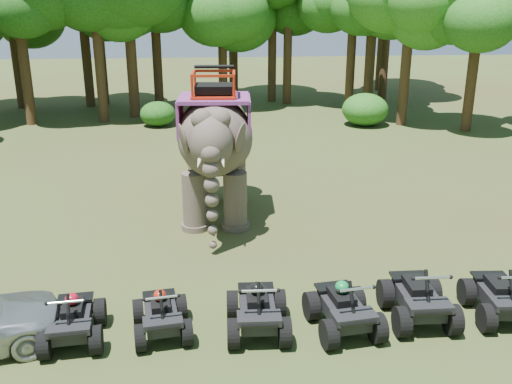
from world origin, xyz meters
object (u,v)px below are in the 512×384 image
Objects in this scene: elephant at (215,145)px; atv_5 at (501,290)px; atv_1 at (161,309)px; atv_3 at (344,302)px; atv_2 at (258,304)px; atv_0 at (72,314)px; atv_4 at (419,291)px.

elephant is 9.18m from atv_5.
atv_3 is (3.78, -0.20, 0.07)m from atv_1.
atv_2 is at bearing -81.05° from elephant.
elephant reaches higher than atv_0.
atv_1 is 0.89× the size of atv_3.
atv_3 is at bearing -1.53° from atv_2.
atv_2 is at bearing 168.91° from atv_3.
atv_1 is at bearing 179.54° from atv_2.
atv_3 is 3.52m from atv_5.
atv_3 is (5.55, -0.12, 0.04)m from atv_0.
atv_1 is at bearing -176.11° from atv_5.
atv_4 is at bearing -177.84° from atv_5.
atv_3 reaches higher than atv_1.
atv_2 is (0.67, -6.84, -1.67)m from elephant.
elephant is 8.06m from atv_4.
atv_3 is at bearing -172.91° from atv_5.
atv_4 reaches higher than atv_0.
elephant is 3.18× the size of atv_5.
atv_5 is (1.82, -0.06, -0.03)m from atv_4.
elephant is 3.16× the size of atv_2.
atv_3 is 1.72m from atv_4.
atv_5 is at bearing -4.81° from atv_0.
atv_1 is at bearing -97.70° from elephant.
atv_2 is (3.75, -0.01, 0.04)m from atv_0.
atv_3 is 1.01× the size of atv_5.
atv_1 is at bearing -178.53° from atv_4.
atv_3 is at bearing -11.02° from atv_1.
atv_5 is at bearing -8.05° from atv_1.
atv_5 is at bearing -4.36° from atv_3.
elephant reaches higher than atv_4.
atv_1 is at bearing -2.66° from atv_0.
atv_0 is 0.95× the size of atv_5.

